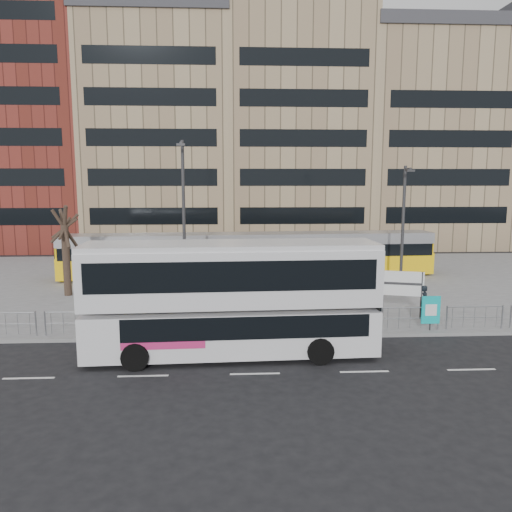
{
  "coord_description": "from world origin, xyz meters",
  "views": [
    {
      "loc": [
        -2.83,
        -21.11,
        6.9
      ],
      "look_at": [
        -1.45,
        6.0,
        2.79
      ],
      "focal_mm": 35.0,
      "sensor_mm": 36.0,
      "label": 1
    }
  ],
  "objects_px": {
    "pedestrian": "(425,302)",
    "bare_tree": "(63,203)",
    "station_sign": "(402,286)",
    "lamp_post_west": "(184,215)",
    "traffic_light_west": "(82,290)",
    "tram": "(250,255)",
    "double_decker_bus": "(232,295)",
    "ad_panel": "(431,310)",
    "lamp_post_east": "(403,225)"
  },
  "relations": [
    {
      "from": "traffic_light_west",
      "to": "lamp_post_west",
      "type": "height_order",
      "value": "lamp_post_west"
    },
    {
      "from": "tram",
      "to": "traffic_light_west",
      "type": "bearing_deg",
      "value": -124.14
    },
    {
      "from": "tram",
      "to": "lamp_post_west",
      "type": "distance_m",
      "value": 8.63
    },
    {
      "from": "double_decker_bus",
      "to": "ad_panel",
      "type": "relative_size",
      "value": 7.16
    },
    {
      "from": "station_sign",
      "to": "traffic_light_west",
      "type": "distance_m",
      "value": 15.12
    },
    {
      "from": "tram",
      "to": "bare_tree",
      "type": "relative_size",
      "value": 3.55
    },
    {
      "from": "pedestrian",
      "to": "lamp_post_east",
      "type": "xyz_separation_m",
      "value": [
        0.63,
        5.29,
        3.33
      ]
    },
    {
      "from": "ad_panel",
      "to": "pedestrian",
      "type": "bearing_deg",
      "value": 76.75
    },
    {
      "from": "ad_panel",
      "to": "lamp_post_west",
      "type": "distance_m",
      "value": 13.88
    },
    {
      "from": "tram",
      "to": "lamp_post_east",
      "type": "bearing_deg",
      "value": -38.37
    },
    {
      "from": "lamp_post_west",
      "to": "traffic_light_west",
      "type": "bearing_deg",
      "value": -122.68
    },
    {
      "from": "traffic_light_west",
      "to": "double_decker_bus",
      "type": "bearing_deg",
      "value": -21.91
    },
    {
      "from": "pedestrian",
      "to": "bare_tree",
      "type": "relative_size",
      "value": 0.23
    },
    {
      "from": "station_sign",
      "to": "pedestrian",
      "type": "xyz_separation_m",
      "value": [
        1.03,
        -0.31,
        -0.78
      ]
    },
    {
      "from": "pedestrian",
      "to": "station_sign",
      "type": "bearing_deg",
      "value": 85.52
    },
    {
      "from": "traffic_light_west",
      "to": "pedestrian",
      "type": "bearing_deg",
      "value": 6.04
    },
    {
      "from": "double_decker_bus",
      "to": "station_sign",
      "type": "bearing_deg",
      "value": 26.34
    },
    {
      "from": "double_decker_bus",
      "to": "lamp_post_east",
      "type": "bearing_deg",
      "value": 41.32
    },
    {
      "from": "station_sign",
      "to": "lamp_post_west",
      "type": "relative_size",
      "value": 0.26
    },
    {
      "from": "tram",
      "to": "lamp_post_east",
      "type": "relative_size",
      "value": 3.45
    },
    {
      "from": "lamp_post_west",
      "to": "pedestrian",
      "type": "bearing_deg",
      "value": -20.86
    },
    {
      "from": "double_decker_bus",
      "to": "tram",
      "type": "relative_size",
      "value": 0.43
    },
    {
      "from": "station_sign",
      "to": "ad_panel",
      "type": "distance_m",
      "value": 2.35
    },
    {
      "from": "double_decker_bus",
      "to": "traffic_light_west",
      "type": "bearing_deg",
      "value": 155.44
    },
    {
      "from": "traffic_light_west",
      "to": "bare_tree",
      "type": "xyz_separation_m",
      "value": [
        -3.13,
        7.66,
        3.46
      ]
    },
    {
      "from": "lamp_post_west",
      "to": "bare_tree",
      "type": "xyz_separation_m",
      "value": [
        -7.07,
        1.51,
        0.59
      ]
    },
    {
      "from": "pedestrian",
      "to": "lamp_post_west",
      "type": "relative_size",
      "value": 0.19
    },
    {
      "from": "ad_panel",
      "to": "pedestrian",
      "type": "distance_m",
      "value": 1.91
    },
    {
      "from": "ad_panel",
      "to": "pedestrian",
      "type": "relative_size",
      "value": 0.95
    },
    {
      "from": "station_sign",
      "to": "traffic_light_west",
      "type": "bearing_deg",
      "value": -156.98
    },
    {
      "from": "station_sign",
      "to": "pedestrian",
      "type": "relative_size",
      "value": 1.39
    },
    {
      "from": "tram",
      "to": "pedestrian",
      "type": "bearing_deg",
      "value": -57.75
    },
    {
      "from": "double_decker_bus",
      "to": "bare_tree",
      "type": "relative_size",
      "value": 1.54
    },
    {
      "from": "tram",
      "to": "station_sign",
      "type": "bearing_deg",
      "value": -60.64
    },
    {
      "from": "double_decker_bus",
      "to": "bare_tree",
      "type": "height_order",
      "value": "bare_tree"
    },
    {
      "from": "double_decker_bus",
      "to": "station_sign",
      "type": "height_order",
      "value": "double_decker_bus"
    },
    {
      "from": "station_sign",
      "to": "bare_tree",
      "type": "xyz_separation_m",
      "value": [
        -18.12,
        5.81,
        3.82
      ]
    },
    {
      "from": "tram",
      "to": "double_decker_bus",
      "type": "bearing_deg",
      "value": -97.79
    },
    {
      "from": "bare_tree",
      "to": "pedestrian",
      "type": "bearing_deg",
      "value": -17.71
    },
    {
      "from": "station_sign",
      "to": "lamp_post_east",
      "type": "distance_m",
      "value": 5.84
    },
    {
      "from": "double_decker_bus",
      "to": "traffic_light_west",
      "type": "height_order",
      "value": "double_decker_bus"
    },
    {
      "from": "station_sign",
      "to": "pedestrian",
      "type": "bearing_deg",
      "value": -0.62
    },
    {
      "from": "tram",
      "to": "bare_tree",
      "type": "height_order",
      "value": "bare_tree"
    },
    {
      "from": "tram",
      "to": "lamp_post_east",
      "type": "distance_m",
      "value": 11.06
    },
    {
      "from": "double_decker_bus",
      "to": "tram",
      "type": "bearing_deg",
      "value": 83.05
    },
    {
      "from": "tram",
      "to": "lamp_post_west",
      "type": "height_order",
      "value": "lamp_post_west"
    },
    {
      "from": "pedestrian",
      "to": "bare_tree",
      "type": "distance_m",
      "value": 20.63
    },
    {
      "from": "double_decker_bus",
      "to": "bare_tree",
      "type": "bearing_deg",
      "value": 130.97
    },
    {
      "from": "tram",
      "to": "station_sign",
      "type": "distance_m",
      "value": 13.27
    },
    {
      "from": "tram",
      "to": "bare_tree",
      "type": "bearing_deg",
      "value": -156.85
    }
  ]
}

